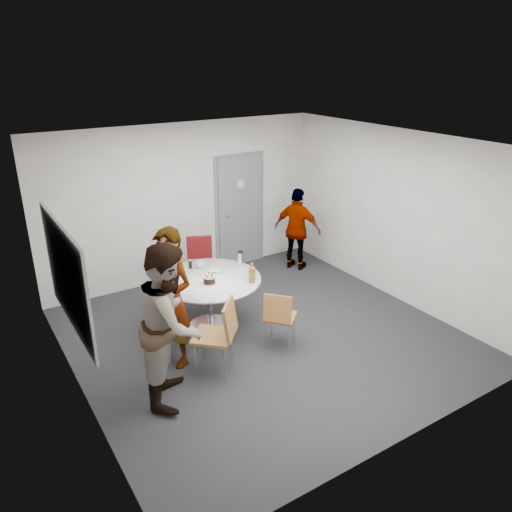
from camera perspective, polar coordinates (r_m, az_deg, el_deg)
floor at (r=7.18m, az=0.84°, el=-9.11°), size 5.00×5.00×0.00m
ceiling at (r=6.22m, az=0.98°, el=12.66°), size 5.00×5.00×0.00m
wall_back at (r=8.67m, az=-8.25°, el=6.03°), size 5.00×0.00×5.00m
wall_left at (r=5.72m, az=-20.60°, el=-3.94°), size 0.00×5.00×5.00m
wall_right at (r=8.15m, az=15.80°, el=4.36°), size 0.00×5.00×5.00m
wall_front at (r=4.89m, az=17.35°, el=-8.02°), size 5.00×0.00×5.00m
door at (r=9.23m, az=-1.87°, el=5.14°), size 1.02×0.17×2.12m
whiteboard at (r=5.86m, az=-20.80°, el=-2.23°), size 0.04×1.90×1.25m
table at (r=7.15m, az=-5.16°, el=-3.30°), size 1.47×1.47×1.05m
chair_near_left at (r=6.16m, az=-4.07°, el=-8.40°), size 0.68×0.68×0.98m
chair_near_right at (r=6.69m, az=2.65°, el=-6.69°), size 0.58×0.57×0.83m
chair_far at (r=8.34m, az=-6.41°, el=-0.23°), size 0.59×0.61×0.93m
person_main at (r=6.28m, az=-9.79°, el=-4.80°), size 0.67×0.79×1.82m
person_left at (r=5.67m, az=-9.77°, el=-7.57°), size 1.09×1.16×1.89m
person_right at (r=9.09m, az=4.75°, el=3.04°), size 0.78×0.95×1.52m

